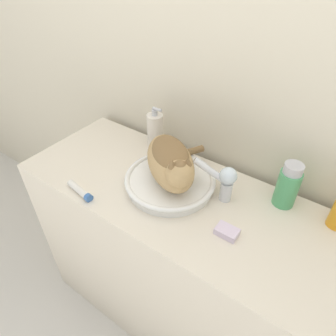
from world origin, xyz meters
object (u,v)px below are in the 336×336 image
soap_pump_bottle (155,132)px  mouthwash_bottle (288,186)px  faucet (225,180)px  cat (171,161)px  cream_tube (80,191)px  soap_bar (227,232)px

soap_pump_bottle → mouthwash_bottle: bearing=-0.0°
faucet → soap_pump_bottle: size_ratio=0.76×
faucet → cat: bearing=2.4°
cream_tube → soap_bar: (0.53, 0.15, -0.00)m
faucet → mouthwash_bottle: bearing=-167.4°
mouthwash_bottle → cream_tube: bearing=-148.2°
cat → faucet: (0.18, 0.06, -0.04)m
cat → cream_tube: cat is taller
mouthwash_bottle → soap_bar: mouthwash_bottle is taller
mouthwash_bottle → soap_bar: (-0.10, -0.25, -0.07)m
cat → mouthwash_bottle: bearing=64.9°
cat → faucet: cat is taller
mouthwash_bottle → soap_bar: bearing=-111.9°
mouthwash_bottle → cream_tube: size_ratio=1.31×
cat → soap_bar: bearing=24.9°
soap_pump_bottle → faucet: bearing=-15.4°
faucet → cream_tube: 0.53m
faucet → mouthwash_bottle: 0.22m
soap_bar → faucet: bearing=122.9°
cat → mouthwash_bottle: 0.41m
faucet → soap_bar: size_ratio=2.19×
soap_bar → mouthwash_bottle: bearing=68.1°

